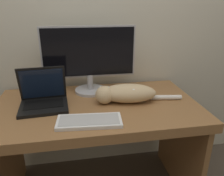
{
  "coord_description": "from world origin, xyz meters",
  "views": [
    {
      "loc": [
        -0.12,
        -0.91,
        1.36
      ],
      "look_at": [
        0.09,
        0.33,
        0.87
      ],
      "focal_mm": 35.0,
      "sensor_mm": 36.0,
      "label": 1
    }
  ],
  "objects_px": {
    "cat": "(126,93)",
    "monitor": "(89,58)",
    "laptop": "(44,99)",
    "external_keyboard": "(89,121)"
  },
  "relations": [
    {
      "from": "external_keyboard",
      "to": "cat",
      "type": "distance_m",
      "value": 0.35
    },
    {
      "from": "laptop",
      "to": "cat",
      "type": "relative_size",
      "value": 0.53
    },
    {
      "from": "external_keyboard",
      "to": "cat",
      "type": "height_order",
      "value": "cat"
    },
    {
      "from": "laptop",
      "to": "monitor",
      "type": "bearing_deg",
      "value": 28.22
    },
    {
      "from": "cat",
      "to": "monitor",
      "type": "bearing_deg",
      "value": 142.54
    },
    {
      "from": "monitor",
      "to": "laptop",
      "type": "distance_m",
      "value": 0.42
    },
    {
      "from": "laptop",
      "to": "cat",
      "type": "height_order",
      "value": "laptop"
    },
    {
      "from": "external_keyboard",
      "to": "cat",
      "type": "xyz_separation_m",
      "value": [
        0.26,
        0.23,
        0.05
      ]
    },
    {
      "from": "monitor",
      "to": "cat",
      "type": "height_order",
      "value": "monitor"
    },
    {
      "from": "cat",
      "to": "laptop",
      "type": "bearing_deg",
      "value": -174.2
    }
  ]
}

